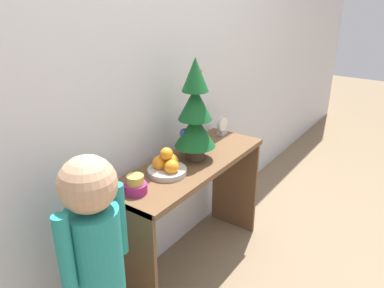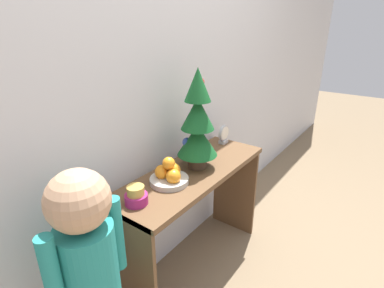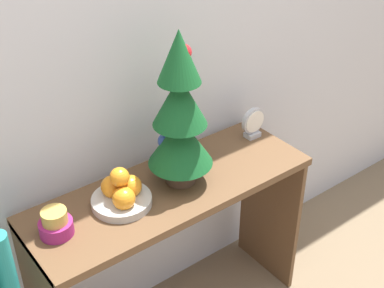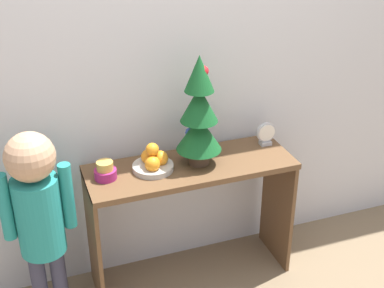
{
  "view_description": "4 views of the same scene",
  "coord_description": "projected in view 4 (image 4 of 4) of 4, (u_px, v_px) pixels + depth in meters",
  "views": [
    {
      "loc": [
        -1.52,
        -0.89,
        1.58
      ],
      "look_at": [
        -0.03,
        0.15,
        0.82
      ],
      "focal_mm": 35.0,
      "sensor_mm": 36.0,
      "label": 1
    },
    {
      "loc": [
        -1.22,
        -0.7,
        1.47
      ],
      "look_at": [
        0.01,
        0.2,
        0.85
      ],
      "focal_mm": 28.0,
      "sensor_mm": 36.0,
      "label": 2
    },
    {
      "loc": [
        -0.85,
        -1.05,
        1.82
      ],
      "look_at": [
        0.07,
        0.15,
        0.86
      ],
      "focal_mm": 50.0,
      "sensor_mm": 36.0,
      "label": 3
    },
    {
      "loc": [
        -0.78,
        -2.0,
        2.01
      ],
      "look_at": [
        -0.01,
        0.15,
        0.83
      ],
      "focal_mm": 50.0,
      "sensor_mm": 36.0,
      "label": 4
    }
  ],
  "objects": [
    {
      "name": "back_wall",
      "position": [
        175.0,
        44.0,
        2.59
      ],
      "size": [
        7.0,
        0.05,
        2.5
      ],
      "primitive_type": "cube",
      "color": "silver",
      "rests_on": "ground_plane"
    },
    {
      "name": "fruit_bowl",
      "position": [
        153.0,
        162.0,
        2.6
      ],
      "size": [
        0.2,
        0.2,
        0.14
      ],
      "color": "#B7B2A8",
      "rests_on": "console_table"
    },
    {
      "name": "console_table",
      "position": [
        191.0,
        193.0,
        2.73
      ],
      "size": [
        1.05,
        0.36,
        0.7
      ],
      "color": "brown",
      "rests_on": "ground_plane"
    },
    {
      "name": "child_figure",
      "position": [
        38.0,
        207.0,
        2.39
      ],
      "size": [
        0.33,
        0.22,
        1.03
      ],
      "color": "#38384C",
      "rests_on": "ground_plane"
    },
    {
      "name": "desk_clock",
      "position": [
        266.0,
        134.0,
        2.82
      ],
      "size": [
        0.11,
        0.04,
        0.13
      ],
      "color": "#B2B2B7",
      "rests_on": "console_table"
    },
    {
      "name": "mini_tree",
      "position": [
        199.0,
        114.0,
        2.55
      ],
      "size": [
        0.22,
        0.22,
        0.56
      ],
      "color": "#4C3828",
      "rests_on": "console_table"
    },
    {
      "name": "singing_bowl",
      "position": [
        105.0,
        171.0,
        2.52
      ],
      "size": [
        0.11,
        0.11,
        0.09
      ],
      "color": "#9E2366",
      "rests_on": "console_table"
    }
  ]
}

